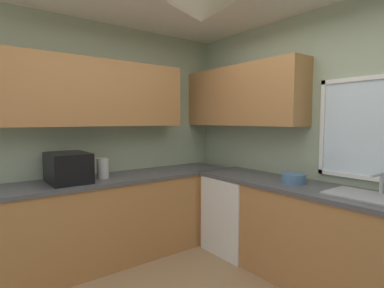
{
  "coord_description": "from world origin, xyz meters",
  "views": [
    {
      "loc": [
        1.48,
        -1.21,
        1.51
      ],
      "look_at": [
        -0.72,
        0.47,
        1.29
      ],
      "focal_mm": 28.16,
      "sensor_mm": 36.0,
      "label": 1
    }
  ],
  "objects": [
    {
      "name": "dishwasher",
      "position": [
        -0.91,
        1.29,
        0.43
      ],
      "size": [
        0.6,
        0.6,
        0.86
      ],
      "primitive_type": "cube",
      "color": "white",
      "rests_on": "ground_plane"
    },
    {
      "name": "sink_assembly",
      "position": [
        0.5,
        1.32,
        0.92
      ],
      "size": [
        0.66,
        0.4,
        0.19
      ],
      "color": "#9EA0A5",
      "rests_on": "counter_run_back"
    },
    {
      "name": "bowl",
      "position": [
        -0.2,
        1.32,
        0.95
      ],
      "size": [
        0.23,
        0.23,
        0.09
      ],
      "primitive_type": "cylinder",
      "color": "#4C7099",
      "rests_on": "counter_run_back"
    },
    {
      "name": "counter_run_left",
      "position": [
        -1.57,
        0.0,
        0.45
      ],
      "size": [
        0.65,
        2.98,
        0.91
      ],
      "color": "#AD7542",
      "rests_on": "ground_plane"
    },
    {
      "name": "kettle",
      "position": [
        -1.55,
        -0.06,
        1.01
      ],
      "size": [
        0.12,
        0.12,
        0.21
      ],
      "primitive_type": "cylinder",
      "color": "#B7B7BC",
      "rests_on": "counter_run_left"
    },
    {
      "name": "microwave",
      "position": [
        -1.57,
        -0.4,
        1.05
      ],
      "size": [
        0.48,
        0.36,
        0.29
      ],
      "primitive_type": "cube",
      "color": "black",
      "rests_on": "counter_run_left"
    },
    {
      "name": "room_shell",
      "position": [
        -0.37,
        0.44,
        1.75
      ],
      "size": [
        3.89,
        3.37,
        2.67
      ],
      "color": "#9EAD8E",
      "rests_on": "ground_plane"
    },
    {
      "name": "counter_run_back",
      "position": [
        0.21,
        1.32,
        0.45
      ],
      "size": [
        2.98,
        0.65,
        0.91
      ],
      "color": "#AD7542",
      "rests_on": "ground_plane"
    }
  ]
}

